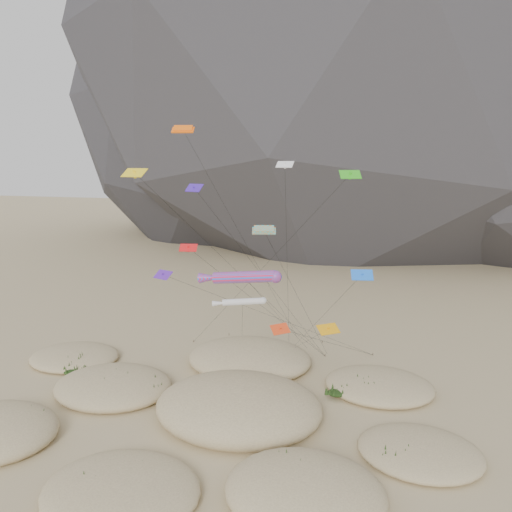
{
  "coord_description": "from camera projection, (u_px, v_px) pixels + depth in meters",
  "views": [
    {
      "loc": [
        16.39,
        -37.95,
        24.85
      ],
      "look_at": [
        2.24,
        12.0,
        14.77
      ],
      "focal_mm": 35.0,
      "sensor_mm": 36.0,
      "label": 1
    }
  ],
  "objects": [
    {
      "name": "delta_kites",
      "position": [
        250.0,
        240.0,
        51.51
      ],
      "size": [
        25.64,
        19.72,
        24.62
      ],
      "color": "#3D1CA8",
      "rests_on": "ground"
    },
    {
      "name": "orange_parafoil",
      "position": [
        185.0,
        133.0,
        56.83
      ],
      "size": [
        12.6,
        13.19,
        28.7
      ],
      "color": "#FF630D",
      "rests_on": "ground"
    },
    {
      "name": "white_tube_kite",
      "position": [
        241.0,
        302.0,
        53.36
      ],
      "size": [
        7.3,
        15.76,
        10.43
      ],
      "color": "silver",
      "rests_on": "ground"
    },
    {
      "name": "dunes",
      "position": [
        209.0,
        404.0,
        49.9
      ],
      "size": [
        51.96,
        37.8,
        4.47
      ],
      "color": "#CCB789",
      "rests_on": "ground"
    },
    {
      "name": "dune_grass",
      "position": [
        200.0,
        413.0,
        47.97
      ],
      "size": [
        40.52,
        27.25,
        1.56
      ],
      "color": "black",
      "rests_on": "ground"
    },
    {
      "name": "ground",
      "position": [
        196.0,
        440.0,
        44.97
      ],
      "size": [
        500.0,
        500.0,
        0.0
      ],
      "primitive_type": "plane",
      "color": "#CCB789",
      "rests_on": "ground"
    },
    {
      "name": "multi_parafoil",
      "position": [
        265.0,
        232.0,
        50.65
      ],
      "size": [
        6.37,
        13.83,
        18.28
      ],
      "color": "orange",
      "rests_on": "ground"
    },
    {
      "name": "kite_stakes",
      "position": [
        282.0,
        346.0,
        67.15
      ],
      "size": [
        24.22,
        4.92,
        0.3
      ],
      "color": "#3F2D1E",
      "rests_on": "ground"
    },
    {
      "name": "rainbow_tube_kite",
      "position": [
        241.0,
        277.0,
        49.31
      ],
      "size": [
        8.7,
        17.51,
        14.36
      ],
      "color": "#FF1A3E",
      "rests_on": "ground"
    }
  ]
}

